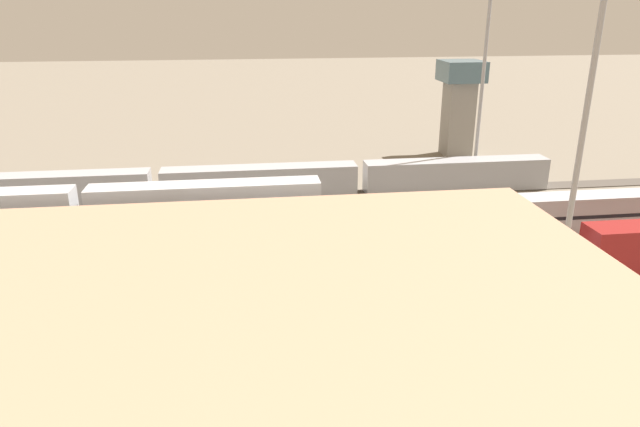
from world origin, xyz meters
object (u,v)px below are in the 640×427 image
Objects in this scene: control_tower at (459,101)px; train_on_track_2 at (82,213)px; train_on_track_0 at (156,186)px; light_mast_1 at (591,79)px; train_on_track_3 at (427,220)px; light_mast_0 at (488,24)px; train_on_track_5 at (274,273)px.

train_on_track_2 is at bearing 29.55° from control_tower.
light_mast_1 reaches higher than train_on_track_0.
train_on_track_3 is at bearing 65.46° from control_tower.
train_on_track_3 is at bearing 171.54° from train_on_track_2.
light_mast_0 is (-11.99, -17.89, 17.69)m from train_on_track_3.
train_on_track_3 is (-33.61, 5.00, -0.61)m from train_on_track_2.
light_mast_1 is at bearing 155.26° from train_on_track_2.
light_mast_1 is (5.59, 31.33, -2.64)m from light_mast_0.
train_on_track_0 is 31.66m from train_on_track_3.
train_on_track_5 reaches higher than train_on_track_3.
control_tower is (-14.82, -32.46, 6.23)m from train_on_track_3.
train_on_track_3 is 3.03× the size of light_mast_0.
train_on_track_2 is 1.49× the size of light_mast_0.
light_mast_1 is at bearing 79.88° from light_mast_0.
control_tower is (-8.42, -45.90, -8.83)m from light_mast_1.
light_mast_0 is 1.18× the size of light_mast_1.
train_on_track_0 is 27.87m from train_on_track_5.
train_on_track_3 is 27.87m from light_mast_0.
train_on_track_0 is 3.03× the size of light_mast_0.
light_mast_1 reaches higher than train_on_track_5.
train_on_track_3 is 6.76× the size of control_tower.
light_mast_0 is (-27.56, -27.89, 17.62)m from train_on_track_5.
light_mast_1 is at bearing 115.46° from train_on_track_3.
train_on_track_0 is at bearing 22.24° from control_tower.
light_mast_0 is at bearing -164.22° from train_on_track_2.
train_on_track_3 is 36.23m from control_tower.
train_on_track_5 is 1.92× the size of train_on_track_2.
train_on_track_5 is 52.58m from control_tower.
train_on_track_5 is at bearing -8.89° from light_mast_1.
train_on_track_0 is at bearing 4.14° from light_mast_0.
control_tower is at bearing -125.59° from train_on_track_5.
train_on_track_2 is at bearing -8.46° from train_on_track_3.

